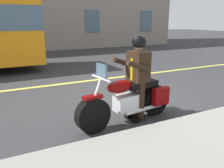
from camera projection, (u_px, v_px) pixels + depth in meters
name	position (u px, v px, depth m)	size (l,w,h in m)	color
ground_plane	(129.00, 96.00, 6.29)	(80.00, 80.00, 0.00)	#333335
lane_center_stripe	(100.00, 80.00, 8.02)	(60.00, 0.16, 0.01)	#E5DB4C
motorcycle_main	(130.00, 100.00, 4.58)	(2.22, 0.77, 1.26)	black
rider_main	(138.00, 71.00, 4.53)	(0.67, 0.61, 1.74)	black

